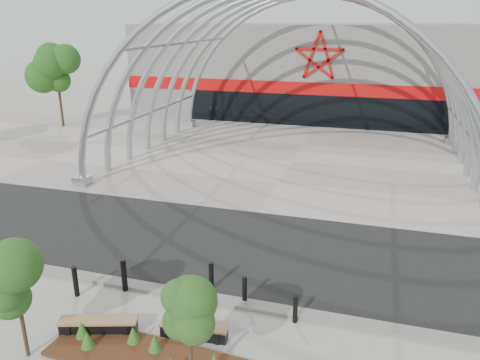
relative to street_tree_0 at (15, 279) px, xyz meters
name	(u,v)px	position (x,y,z in m)	size (l,w,h in m)	color
ground	(205,294)	(3.48, 4.06, -2.32)	(140.00, 140.00, 0.00)	#989993
road	(236,246)	(3.48, 7.56, -2.31)	(140.00, 7.00, 0.02)	black
forecourt	(292,161)	(3.48, 19.56, -2.30)	(60.00, 17.00, 0.04)	#9C968D
kerb	(202,297)	(3.48, 3.81, -2.26)	(60.00, 0.50, 0.12)	slate
arena_building	(329,69)	(3.48, 37.51, 1.67)	(34.00, 15.24, 8.00)	slate
vault_canopy	(292,161)	(3.48, 19.56, -2.31)	(20.80, 15.80, 20.36)	#A5AAAF
planting_bed	(144,354)	(3.01, 0.76, -2.19)	(5.49, 2.01, 0.57)	#3B1B0D
street_tree_0	(15,279)	(0.00, 0.00, 0.00)	(1.42, 1.42, 3.23)	black
street_tree_1	(189,315)	(4.66, 0.03, -0.16)	(1.28, 1.28, 3.02)	black
bench_0	(99,326)	(1.30, 1.35, -2.10)	(2.23, 1.12, 0.46)	black
bench_1	(194,331)	(3.95, 1.95, -2.12)	(1.97, 0.59, 0.41)	black
bollard_0	(75,281)	(-0.46, 2.82, -1.80)	(0.17, 0.17, 1.04)	black
bollard_1	(124,275)	(0.88, 3.53, -1.76)	(0.18, 0.18, 1.12)	black
bollard_2	(211,276)	(3.58, 4.40, -1.82)	(0.16, 0.16, 0.99)	black
bollard_3	(245,290)	(4.85, 3.95, -1.85)	(0.15, 0.15, 0.94)	black
bollard_4	(295,309)	(6.53, 3.45, -1.88)	(0.14, 0.14, 0.88)	black
bg_tree_0	(56,69)	(-16.52, 24.06, 2.32)	(3.00, 3.00, 6.45)	black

